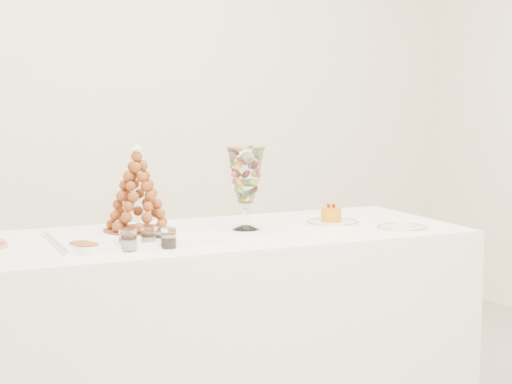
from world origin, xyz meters
TOP-DOWN VIEW (x-y plane):
  - buffet_table at (-0.12, 0.35)m, footprint 2.08×0.90m
  - lace_tray at (-0.45, 0.36)m, footprint 0.64×0.50m
  - macaron_vase at (0.03, 0.37)m, footprint 0.15×0.15m
  - cake_plate at (0.42, 0.33)m, footprint 0.23×0.23m
  - spare_plate at (0.61, 0.09)m, footprint 0.21×0.21m
  - pink_tart at (-0.95, 0.40)m, footprint 0.05×0.05m
  - verrine_a at (-0.54, 0.21)m, footprint 0.06×0.06m
  - verrine_b at (-0.46, 0.18)m, footprint 0.06×0.06m
  - verrine_c at (-0.40, 0.23)m, footprint 0.06×0.06m
  - verrine_d at (-0.55, 0.14)m, footprint 0.07×0.07m
  - verrine_e at (-0.40, 0.12)m, footprint 0.06×0.06m
  - ramekin_back at (-0.70, 0.22)m, footprint 0.09×0.09m
  - ramekin_front at (-0.70, 0.16)m, footprint 0.09×0.09m
  - croquembouche at (-0.42, 0.43)m, footprint 0.27×0.27m
  - mousse_cake at (0.42, 0.34)m, footprint 0.09×0.09m

SIDE VIEW (x-z plane):
  - buffet_table at x=-0.12m, z-range 0.00..0.78m
  - spare_plate at x=0.61m, z-range 0.78..0.79m
  - cake_plate at x=0.42m, z-range 0.78..0.79m
  - lace_tray at x=-0.45m, z-range 0.78..0.80m
  - ramekin_back at x=-0.70m, z-range 0.78..0.80m
  - pink_tart at x=-0.95m, z-range 0.78..0.81m
  - ramekin_front at x=-0.70m, z-range 0.78..0.81m
  - verrine_c at x=-0.40m, z-range 0.78..0.84m
  - verrine_a at x=-0.54m, z-range 0.78..0.84m
  - verrine_b at x=-0.46m, z-range 0.78..0.85m
  - verrine_e at x=-0.40m, z-range 0.78..0.85m
  - verrine_d at x=-0.55m, z-range 0.78..0.85m
  - mousse_cake at x=0.42m, z-range 0.78..0.86m
  - croquembouche at x=-0.42m, z-range 0.79..1.13m
  - macaron_vase at x=0.03m, z-range 0.83..1.17m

